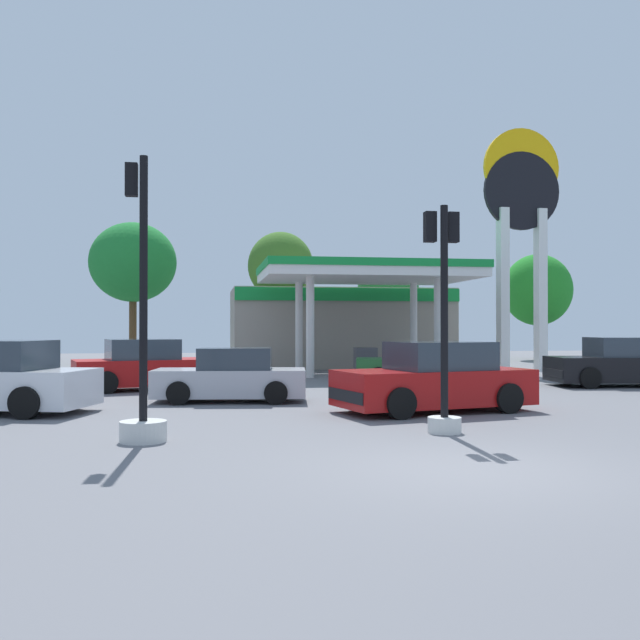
% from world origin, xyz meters
% --- Properties ---
extents(ground_plane, '(90.00, 90.00, 0.00)m').
position_xyz_m(ground_plane, '(0.00, 0.00, 0.00)').
color(ground_plane, slate).
rests_on(ground_plane, ground).
extents(gas_station, '(10.56, 12.21, 4.55)m').
position_xyz_m(gas_station, '(2.91, 24.76, 2.20)').
color(gas_station, gray).
rests_on(gas_station, ground).
extents(station_pole_sign, '(3.46, 0.56, 10.73)m').
position_xyz_m(station_pole_sign, '(10.11, 20.05, 6.66)').
color(station_pole_sign, white).
rests_on(station_pole_sign, ground).
extents(car_0, '(4.71, 2.47, 1.62)m').
position_xyz_m(car_0, '(9.91, 12.21, 0.73)').
color(car_0, black).
rests_on(car_0, ground).
extents(car_1, '(4.12, 2.17, 1.42)m').
position_xyz_m(car_1, '(-2.98, 9.40, 0.64)').
color(car_1, black).
rests_on(car_1, ground).
extents(car_2, '(4.26, 2.51, 1.43)m').
position_xyz_m(car_2, '(3.55, 14.51, 0.65)').
color(car_2, black).
rests_on(car_2, ground).
extents(car_5, '(4.74, 2.93, 1.58)m').
position_xyz_m(car_5, '(-5.46, 13.35, 0.72)').
color(car_5, black).
rests_on(car_5, ground).
extents(car_6, '(4.83, 2.89, 1.62)m').
position_xyz_m(car_6, '(1.61, 6.43, 0.73)').
color(car_6, black).
rests_on(car_6, ground).
extents(traffic_signal_0, '(0.65, 0.67, 4.22)m').
position_xyz_m(traffic_signal_0, '(0.73, 3.27, 1.75)').
color(traffic_signal_0, silver).
rests_on(traffic_signal_0, ground).
extents(traffic_signal_1, '(0.80, 0.80, 4.90)m').
position_xyz_m(traffic_signal_1, '(-4.71, 3.09, 1.22)').
color(traffic_signal_1, silver).
rests_on(traffic_signal_1, ground).
extents(tree_1, '(4.59, 4.59, 7.54)m').
position_xyz_m(tree_1, '(-7.50, 29.54, 5.39)').
color(tree_1, brown).
rests_on(tree_1, ground).
extents(tree_2, '(3.57, 3.57, 7.14)m').
position_xyz_m(tree_2, '(0.37, 29.12, 5.27)').
color(tree_2, brown).
rests_on(tree_2, ground).
extents(tree_3, '(3.55, 3.55, 5.50)m').
position_xyz_m(tree_3, '(6.66, 30.10, 4.00)').
color(tree_3, brown).
rests_on(tree_3, ground).
extents(tree_4, '(4.08, 4.08, 6.31)m').
position_xyz_m(tree_4, '(15.94, 30.40, 4.17)').
color(tree_4, brown).
rests_on(tree_4, ground).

